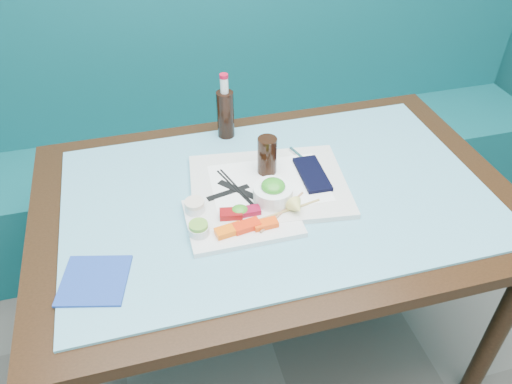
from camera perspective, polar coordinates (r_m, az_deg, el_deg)
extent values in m
cube|color=#0D5258|center=(2.37, -3.37, 1.39)|extent=(3.00, 0.55, 0.45)
cube|color=#0D5258|center=(2.31, -5.05, 14.01)|extent=(3.00, 0.12, 0.95)
cube|color=black|center=(1.48, 2.39, -0.95)|extent=(1.40, 0.90, 0.04)
cylinder|color=black|center=(1.79, 25.84, -14.16)|extent=(0.06, 0.06, 0.71)
cylinder|color=black|center=(1.98, -18.77, -5.52)|extent=(0.06, 0.06, 0.71)
cylinder|color=black|center=(2.19, 14.92, 0.41)|extent=(0.06, 0.06, 0.71)
cube|color=#5EA6BD|center=(1.46, 2.41, -0.24)|extent=(1.22, 0.76, 0.01)
cube|color=white|center=(1.36, -1.58, -3.01)|extent=(0.30, 0.22, 0.02)
cube|color=#FF620A|center=(1.31, -3.14, -4.44)|extent=(0.08, 0.04, 0.02)
cube|color=red|center=(1.32, -1.06, -3.90)|extent=(0.08, 0.05, 0.02)
cube|color=#FB460A|center=(1.32, 1.09, -3.68)|extent=(0.07, 0.03, 0.02)
cube|color=maroon|center=(1.35, -2.88, -2.54)|extent=(0.07, 0.05, 0.02)
cube|color=maroon|center=(1.36, -0.62, -2.18)|extent=(0.05, 0.03, 0.02)
ellipsoid|color=#368C20|center=(1.36, -1.90, -2.12)|extent=(0.05, 0.05, 0.03)
cylinder|color=silver|center=(1.31, -6.55, -4.33)|extent=(0.07, 0.07, 0.02)
cylinder|color=#67A134|center=(1.30, -6.60, -3.80)|extent=(0.05, 0.05, 0.01)
cylinder|color=white|center=(1.38, -7.00, -1.79)|extent=(0.07, 0.07, 0.02)
cylinder|color=beige|center=(1.37, -7.05, -1.25)|extent=(0.06, 0.06, 0.01)
cylinder|color=white|center=(1.41, 2.06, -0.49)|extent=(0.09, 0.09, 0.01)
cylinder|color=black|center=(1.41, 2.07, -0.16)|extent=(0.08, 0.08, 0.01)
cone|color=#DBD167|center=(1.35, 4.68, -1.76)|extent=(0.05, 0.05, 0.05)
cube|color=black|center=(1.43, -3.18, -0.09)|extent=(0.13, 0.05, 0.00)
cylinder|color=#A26F4C|center=(1.37, 3.04, -2.26)|extent=(0.16, 0.13, 0.01)
cylinder|color=#A1884B|center=(1.37, 3.44, -2.18)|extent=(0.21, 0.05, 0.01)
cube|color=silver|center=(1.47, 1.46, 0.75)|extent=(0.49, 0.40, 0.02)
cube|color=white|center=(1.47, 1.47, 1.04)|extent=(0.35, 0.26, 0.00)
cylinder|color=white|center=(1.39, 1.95, -0.18)|extent=(0.14, 0.14, 0.04)
ellipsoid|color=#2E9422|center=(1.38, 1.97, 0.70)|extent=(0.08, 0.08, 0.03)
cylinder|color=black|center=(1.48, 1.28, 4.17)|extent=(0.06, 0.06, 0.12)
cube|color=black|center=(1.50, 6.43, 2.04)|extent=(0.08, 0.17, 0.01)
cylinder|color=white|center=(1.58, 4.91, 4.22)|extent=(0.04, 0.09, 0.01)
cylinder|color=black|center=(1.44, -2.21, 0.22)|extent=(0.08, 0.21, 0.01)
cylinder|color=black|center=(1.44, -1.90, 0.28)|extent=(0.07, 0.22, 0.01)
cube|color=black|center=(1.44, -2.06, 0.22)|extent=(0.11, 0.12, 0.00)
cylinder|color=black|center=(1.67, -3.51, 8.84)|extent=(0.07, 0.07, 0.16)
cylinder|color=white|center=(1.62, -3.66, 12.09)|extent=(0.03, 0.03, 0.05)
cylinder|color=red|center=(1.60, -3.70, 13.09)|extent=(0.03, 0.03, 0.01)
cube|color=navy|center=(1.28, -17.98, -9.57)|extent=(0.19, 0.19, 0.01)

